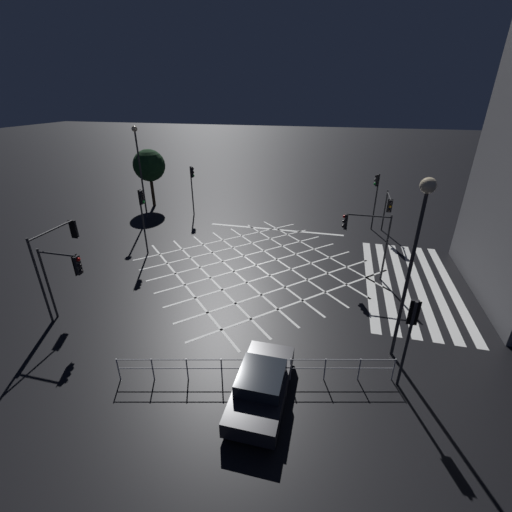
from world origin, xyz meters
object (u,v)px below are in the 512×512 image
object	(u,v)px
traffic_light_se_cross	(376,191)
street_lamp_far	(418,231)
street_tree_near	(149,166)
traffic_light_sw_main	(410,326)
traffic_light_median_south	(364,231)
traffic_light_median_north	(142,209)
traffic_light_se_main	(388,206)
street_lamp_west	(139,158)
traffic_light_nw_cross	(64,271)
traffic_light_ne_cross	(192,181)
waiting_car	(261,385)
traffic_light_nw_main	(59,248)

from	to	relation	value
traffic_light_se_cross	street_lamp_far	size ratio (longest dim) A/B	0.59
street_lamp_far	street_tree_near	distance (m)	26.77
traffic_light_sw_main	traffic_light_median_south	distance (m)	8.51
traffic_light_median_north	traffic_light_se_main	distance (m)	17.79
traffic_light_sw_main	street_lamp_west	distance (m)	24.75
traffic_light_median_south	traffic_light_nw_cross	bearing A→B (deg)	30.07
traffic_light_se_cross	traffic_light_median_north	world-z (taller)	traffic_light_se_cross
traffic_light_ne_cross	street_lamp_west	xyz separation A→B (m)	(-1.94, 3.77, 2.11)
street_lamp_far	waiting_car	bearing A→B (deg)	126.27
traffic_light_nw_cross	traffic_light_sw_main	xyz separation A→B (m)	(-0.52, -14.95, -0.04)
traffic_light_sw_main	traffic_light_nw_main	bearing A→B (deg)	84.23
traffic_light_median_north	waiting_car	xyz separation A→B (m)	(-10.39, -10.53, -2.61)
waiting_car	traffic_light_median_south	bearing A→B (deg)	-19.37
street_lamp_west	waiting_car	xyz separation A→B (m)	(-17.06, -14.47, -4.63)
traffic_light_nw_cross	traffic_light_ne_cross	xyz separation A→B (m)	(16.52, 0.73, 0.36)
traffic_light_se_cross	traffic_light_sw_main	world-z (taller)	traffic_light_se_cross
traffic_light_ne_cross	street_lamp_far	distance (m)	22.09
traffic_light_se_cross	traffic_light_ne_cross	distance (m)	15.56
traffic_light_ne_cross	traffic_light_sw_main	xyz separation A→B (m)	(-17.04, -15.68, -0.40)
traffic_light_median_south	street_lamp_far	distance (m)	7.37
traffic_light_sw_main	traffic_light_se_cross	bearing A→B (deg)	0.42
traffic_light_median_south	street_lamp_far	xyz separation A→B (m)	(-6.74, -1.30, 2.69)
traffic_light_se_cross	traffic_light_median_south	distance (m)	8.70
traffic_light_se_main	traffic_light_median_south	world-z (taller)	traffic_light_median_south
traffic_light_nw_cross	traffic_light_median_south	bearing A→B (deg)	30.07
traffic_light_nw_cross	traffic_light_ne_cross	size ratio (longest dim) A/B	0.86
traffic_light_median_south	street_lamp_far	world-z (taller)	street_lamp_far
traffic_light_se_main	street_tree_near	bearing A→B (deg)	-98.00
traffic_light_se_cross	street_lamp_west	size ratio (longest dim) A/B	0.58
traffic_light_median_north	street_lamp_far	distance (m)	17.06
traffic_light_median_north	street_tree_near	distance (m)	11.45
traffic_light_nw_main	street_lamp_far	distance (m)	16.22
traffic_light_ne_cross	traffic_light_nw_main	size ratio (longest dim) A/B	0.98
traffic_light_nw_main	street_lamp_far	xyz separation A→B (m)	(0.04, -16.04, 2.41)
traffic_light_ne_cross	traffic_light_sw_main	world-z (taller)	traffic_light_ne_cross
traffic_light_se_main	street_tree_near	xyz separation A→B (m)	(3.01, 21.44, 1.48)
traffic_light_nw_cross	traffic_light_median_south	world-z (taller)	traffic_light_median_south
traffic_light_nw_cross	traffic_light_se_main	bearing A→B (deg)	43.82
street_tree_near	waiting_car	distance (m)	26.09
traffic_light_nw_cross	waiting_car	size ratio (longest dim) A/B	0.90
traffic_light_se_cross	street_lamp_west	xyz separation A→B (m)	(-1.92, 19.33, 2.00)
traffic_light_nw_cross	traffic_light_median_north	size ratio (longest dim) A/B	0.83
traffic_light_se_cross	street_lamp_far	bearing A→B (deg)	90.34
traffic_light_median_south	waiting_car	bearing A→B (deg)	70.63
street_lamp_far	waiting_car	size ratio (longest dim) A/B	1.83
traffic_light_median_north	traffic_light_median_south	size ratio (longest dim) A/B	1.11
traffic_light_se_cross	street_tree_near	distance (m)	20.63
traffic_light_median_south	street_lamp_west	bearing A→B (deg)	-20.27
traffic_light_median_north	street_lamp_west	distance (m)	8.01
traffic_light_ne_cross	traffic_light_nw_main	distance (m)	15.42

